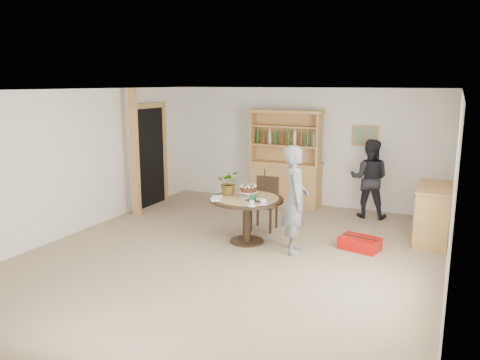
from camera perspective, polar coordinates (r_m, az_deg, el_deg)
The scene contains 17 objects.
ground at distance 7.30m, azimuth -0.89°, elevation -9.10°, with size 7.00×7.00×0.00m, color tan.
room_shell at distance 6.88m, azimuth -0.89°, elevation 4.59°, with size 6.04×7.04×2.52m.
doorway at distance 10.17m, azimuth -10.98°, elevation 3.11°, with size 0.13×1.10×2.18m.
pine_post at distance 9.37m, azimuth -12.69°, elevation 3.20°, with size 0.12×0.12×2.50m, color tan.
hutch at distance 10.12m, azimuth 5.55°, elevation 0.83°, with size 1.62×0.54×2.04m.
sideboard at distance 8.42m, azimuth 22.51°, elevation -3.79°, with size 0.54×1.26×0.94m.
dining_table at distance 7.68m, azimuth 0.86°, elevation -3.30°, with size 1.20×1.20×0.76m.
dining_chair at distance 8.44m, azimuth 3.13°, elevation -2.41°, with size 0.44×0.44×0.95m.
birthday_cake at distance 7.65m, azimuth 1.02°, elevation -1.20°, with size 0.30×0.30×0.20m.
flower_vase at distance 7.78m, azimuth -1.33°, elevation -0.33°, with size 0.38×0.33×0.42m, color #3F7233.
gift_tray at distance 7.44m, azimuth 1.99°, elevation -2.36°, with size 0.30×0.20×0.08m.
coffee_cup_a at distance 7.23m, azimuth 2.86°, elevation -2.68°, with size 0.15×0.15×0.09m.
coffee_cup_b at distance 7.12m, azimuth 1.45°, elevation -2.93°, with size 0.15×0.15×0.08m.
napkins at distance 7.54m, azimuth -2.95°, elevation -2.26°, with size 0.24×0.33×0.03m.
teen_boy at distance 7.23m, azimuth 6.71°, elevation -2.39°, with size 0.61×0.40×1.68m, color slate.
adult_person at distance 9.44m, azimuth 15.48°, elevation 0.17°, with size 0.75×0.58×1.54m, color black.
red_suitcase at distance 7.73m, azimuth 14.38°, elevation -7.48°, with size 0.67×0.52×0.21m.
Camera 1 is at (2.97, -6.14, 2.60)m, focal length 35.00 mm.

